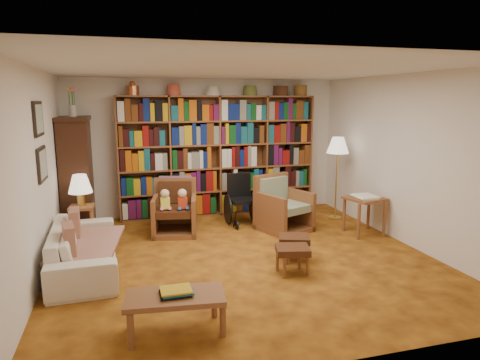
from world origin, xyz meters
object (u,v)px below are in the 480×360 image
object	(u,v)px
armchair_leather	(174,210)
coffee_table	(175,300)
side_table_lamp	(82,217)
armchair_sage	(282,209)
wheelchair	(241,201)
side_table_papers	(365,203)
sofa	(84,247)
footstool_a	(293,252)
floor_lamp	(338,149)
footstool_b	(294,240)

from	to	relation	value
armchair_leather	coffee_table	size ratio (longest dim) A/B	0.93
side_table_lamp	armchair_sage	distance (m)	3.15
side_table_lamp	wheelchair	size ratio (longest dim) A/B	0.65
coffee_table	wheelchair	bearing A→B (deg)	64.68
side_table_papers	armchair_sage	bearing A→B (deg)	151.94
sofa	footstool_a	bearing A→B (deg)	-110.66
side_table_papers	floor_lamp	bearing A→B (deg)	90.00
wheelchair	footstool_b	xyz separation A→B (m)	(0.20, -1.90, -0.12)
footstool_b	coffee_table	xyz separation A→B (m)	(-1.76, -1.39, 0.04)
footstool_b	coffee_table	world-z (taller)	coffee_table
floor_lamp	wheelchair	bearing A→B (deg)	173.95
armchair_leather	side_table_lamp	bearing A→B (deg)	-174.41
wheelchair	floor_lamp	world-z (taller)	floor_lamp
armchair_leather	coffee_table	bearing A→B (deg)	-96.87
footstool_a	coffee_table	xyz separation A→B (m)	(-1.57, -0.99, 0.04)
armchair_leather	coffee_table	distance (m)	3.10
armchair_leather	armchair_sage	bearing A→B (deg)	-9.79
side_table_papers	side_table_lamp	bearing A→B (deg)	169.67
floor_lamp	footstool_b	bearing A→B (deg)	-131.64
armchair_leather	side_table_papers	size ratio (longest dim) A/B	1.38
side_table_lamp	wheelchair	xyz separation A→B (m)	(2.57, 0.34, -0.01)
armchair_sage	footstool_b	size ratio (longest dim) A/B	2.03
sofa	armchair_sage	distance (m)	3.19
sofa	side_table_papers	xyz separation A→B (m)	(4.20, 0.33, 0.22)
armchair_leather	floor_lamp	distance (m)	3.05
side_table_lamp	side_table_papers	size ratio (longest dim) A/B	0.88
wheelchair	floor_lamp	size ratio (longest dim) A/B	0.58
footstool_b	coffee_table	distance (m)	2.24
armchair_leather	floor_lamp	xyz separation A→B (m)	(2.91, 0.02, 0.92)
wheelchair	side_table_papers	distance (m)	2.07
armchair_leather	footstool_b	bearing A→B (deg)	-50.59
side_table_papers	coffee_table	world-z (taller)	side_table_papers
coffee_table	armchair_leather	bearing A→B (deg)	83.13
armchair_sage	side_table_lamp	bearing A→B (deg)	176.97
wheelchair	coffee_table	world-z (taller)	wheelchair
armchair_leather	wheelchair	distance (m)	1.20
floor_lamp	coffee_table	size ratio (longest dim) A/B	1.56
armchair_leather	footstool_a	bearing A→B (deg)	-60.20
sofa	footstool_b	distance (m)	2.71
sofa	footstool_b	bearing A→B (deg)	-101.27
sofa	side_table_papers	distance (m)	4.22
side_table_papers	footstool_a	world-z (taller)	side_table_papers
sofa	armchair_leather	world-z (taller)	armchair_leather
footstool_a	coffee_table	bearing A→B (deg)	-147.85
side_table_lamp	armchair_leather	world-z (taller)	armchair_leather
armchair_sage	coffee_table	size ratio (longest dim) A/B	1.05
armchair_leather	sofa	bearing A→B (deg)	-135.86
armchair_leather	side_table_papers	world-z (taller)	armchair_leather
sofa	floor_lamp	size ratio (longest dim) A/B	1.32
armchair_leather	coffee_table	xyz separation A→B (m)	(-0.37, -3.08, -0.04)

